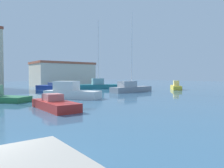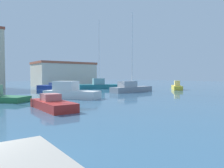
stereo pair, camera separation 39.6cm
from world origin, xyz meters
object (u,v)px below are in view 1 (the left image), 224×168
Objects in this scene: sailboat_teal_distant_east at (98,85)px; motorboat_red_outer_mooring at (55,104)px; sailboat_grey_far_left at (131,88)px; motorboat_white_far_right at (71,92)px; motorboat_blue_mid_harbor at (54,87)px; motorboat_yellow_near_pier at (176,87)px.

sailboat_teal_distant_east is 2.56× the size of motorboat_red_outer_mooring.
sailboat_grey_far_left is 11.93m from motorboat_white_far_right.
motorboat_white_far_right is (-3.59, -14.22, 0.21)m from motorboat_blue_mid_harbor.
motorboat_white_far_right is (-11.56, -2.94, 0.02)m from sailboat_grey_far_left.
motorboat_yellow_near_pier is (10.68, -0.52, -0.17)m from sailboat_grey_far_left.
sailboat_grey_far_left is at bearing -54.78° from motorboat_blue_mid_harbor.
motorboat_yellow_near_pier is (18.65, -11.80, 0.02)m from motorboat_blue_mid_harbor.
motorboat_white_far_right reaches higher than motorboat_blue_mid_harbor.
motorboat_white_far_right is 7.94m from motorboat_red_outer_mooring.
motorboat_white_far_right is at bearing -104.17° from motorboat_blue_mid_harbor.
motorboat_white_far_right is at bearing -132.77° from sailboat_teal_distant_east.
sailboat_grey_far_left is 0.92× the size of sailboat_teal_distant_east.
motorboat_yellow_near_pier is at bearing 6.22° from motorboat_white_far_right.
sailboat_grey_far_left is at bearing -94.13° from sailboat_teal_distant_east.
sailboat_grey_far_left is 13.81m from motorboat_blue_mid_harbor.
motorboat_white_far_right reaches higher than motorboat_yellow_near_pier.
motorboat_white_far_right is (-12.31, -13.31, 0.04)m from sailboat_teal_distant_east.
motorboat_yellow_near_pier is 0.92× the size of motorboat_red_outer_mooring.
motorboat_blue_mid_harbor is (-7.97, 11.28, -0.19)m from sailboat_grey_far_left.
motorboat_white_far_right is at bearing -165.73° from sailboat_grey_far_left.
motorboat_blue_mid_harbor is 1.50× the size of motorboat_yellow_near_pier.
motorboat_yellow_near_pier is 22.37m from motorboat_white_far_right.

